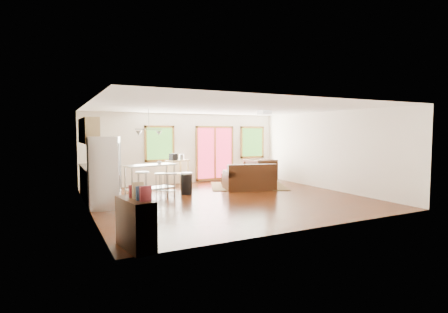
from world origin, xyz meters
name	(u,v)px	position (x,y,z in m)	size (l,w,h in m)	color
floor	(229,199)	(0.00, 0.00, -0.01)	(7.50, 7.00, 0.02)	black
ceiling	(229,107)	(0.00, 0.00, 2.61)	(7.50, 7.00, 0.02)	white
back_wall	(185,149)	(0.00, 3.51, 1.30)	(7.50, 0.02, 2.60)	white
left_wall	(88,158)	(-3.76, 0.00, 1.30)	(0.02, 7.00, 2.60)	white
right_wall	(329,151)	(3.76, 0.00, 1.30)	(0.02, 7.00, 2.60)	white
front_wall	(312,164)	(0.00, -3.51, 1.30)	(7.50, 0.02, 2.60)	white
window_left	(160,144)	(-1.00, 3.46, 1.50)	(1.10, 0.05, 1.30)	#2D581D
french_doors	(215,153)	(1.20, 3.46, 1.10)	(1.60, 0.05, 2.10)	#B62540
window_right	(252,142)	(2.90, 3.46, 1.50)	(1.10, 0.05, 1.30)	#2D581D
rug	(248,186)	(1.68, 1.72, 0.01)	(2.57, 1.97, 0.03)	#48663D
loveseat	(249,179)	(1.36, 1.12, 0.35)	(1.81, 1.30, 0.87)	black
coffee_table	(250,175)	(1.87, 1.91, 0.36)	(1.19, 0.90, 0.42)	#311C0D
armchair	(260,169)	(2.62, 2.43, 0.49)	(0.96, 0.90, 0.99)	black
ottoman	(233,180)	(1.29, 2.15, 0.21)	(0.63, 0.63, 0.42)	black
vase	(252,172)	(1.84, 1.72, 0.52)	(0.21, 0.21, 0.32)	silver
book	(255,170)	(2.07, 1.89, 0.53)	(0.20, 0.03, 0.27)	maroon
cabinets	(92,167)	(-3.49, 1.70, 0.93)	(0.64, 2.24, 2.30)	tan
refrigerator	(105,173)	(-3.34, 0.27, 0.90)	(0.87, 0.86, 1.80)	#B7BABC
island	(150,175)	(-1.92, 1.34, 0.66)	(1.61, 0.94, 0.96)	#B7BABC
cup	(159,162)	(-1.62, 1.41, 1.01)	(0.12, 0.10, 0.12)	white
bar_stool_a	(142,179)	(-2.25, 0.97, 0.60)	(0.41, 0.41, 0.80)	#B7BABC
bar_stool_b	(160,179)	(-1.69, 1.08, 0.53)	(0.43, 0.43, 0.72)	#B7BABC
bar_stool_c	(171,180)	(-1.45, 0.83, 0.54)	(0.42, 0.42, 0.73)	#B7BABC
trash_can	(186,183)	(-0.82, 1.24, 0.34)	(0.38, 0.38, 0.68)	black
kitchen_cart	(177,164)	(-0.51, 2.99, 0.79)	(0.89, 0.75, 1.16)	tan
bookshelf	(136,223)	(-3.35, -3.10, 0.43)	(0.50, 0.97, 1.09)	#311C0D
ceiling_flush	(265,113)	(1.60, 0.60, 2.53)	(0.35, 0.35, 0.12)	white
pendant_light	(149,133)	(-1.90, 1.50, 1.90)	(0.80, 0.18, 0.79)	gray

